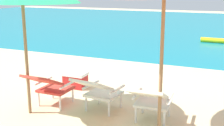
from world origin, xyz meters
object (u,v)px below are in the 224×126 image
Objects in this scene: swim_buoy at (223,41)px; lounge_chair_center at (98,90)px; lounge_chair_left at (50,85)px; lounge_chair_right at (151,99)px; cooler_box at (75,80)px.

swim_buoy is 7.81m from lounge_chair_center.
swim_buoy is at bearing 73.68° from lounge_chair_left.
lounge_chair_left is 0.88m from lounge_chair_center.
swim_buoy is 1.74× the size of lounge_chair_center.
lounge_chair_left is at bearing -106.32° from swim_buoy.
cooler_box is (-1.94, 1.08, -0.24)m from lounge_chair_right.
swim_buoy is 7.09m from cooler_box.
lounge_chair_center is at bearing -100.37° from swim_buoy.
lounge_chair_center is (-1.40, -7.67, 0.31)m from swim_buoy.
swim_buoy is 1.82× the size of lounge_chair_left.
cooler_box is (-2.44, -6.65, 0.06)m from swim_buoy.
cooler_box is at bearing -110.11° from swim_buoy.
cooler_box is at bearing 97.96° from lounge_chair_left.
lounge_chair_left is 1.86× the size of cooler_box.
lounge_chair_center is 1.02× the size of lounge_chair_right.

